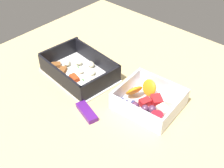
{
  "coord_description": "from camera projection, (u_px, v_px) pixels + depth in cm",
  "views": [
    {
      "loc": [
        -39.48,
        42.1,
        50.86
      ],
      "look_at": [
        -1.4,
        -0.14,
        4.0
      ],
      "focal_mm": 46.42,
      "sensor_mm": 36.0,
      "label": 1
    }
  ],
  "objects": [
    {
      "name": "pasta_container",
      "position": [
        79.0,
        71.0,
        0.78
      ],
      "size": [
        21.12,
        15.09,
        5.32
      ],
      "rotation": [
        0.0,
        0.0,
        -0.1
      ],
      "color": "white",
      "rests_on": "table_surface"
    },
    {
      "name": "candy_bar",
      "position": [
        87.0,
        112.0,
        0.68
      ],
      "size": [
        7.39,
        4.28,
        1.2
      ],
      "primitive_type": "cube",
      "rotation": [
        0.0,
        0.0,
        -0.29
      ],
      "color": "#51197A",
      "rests_on": "table_surface"
    },
    {
      "name": "fruit_bowl",
      "position": [
        149.0,
        101.0,
        0.69
      ],
      "size": [
        15.32,
        14.12,
        5.08
      ],
      "rotation": [
        0.0,
        0.0,
        0.08
      ],
      "color": "white",
      "rests_on": "table_surface"
    },
    {
      "name": "table_surface",
      "position": [
        108.0,
        91.0,
        0.76
      ],
      "size": [
        80.0,
        80.0,
        2.0
      ],
      "primitive_type": "cube",
      "color": "tan",
      "rests_on": "ground"
    }
  ]
}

